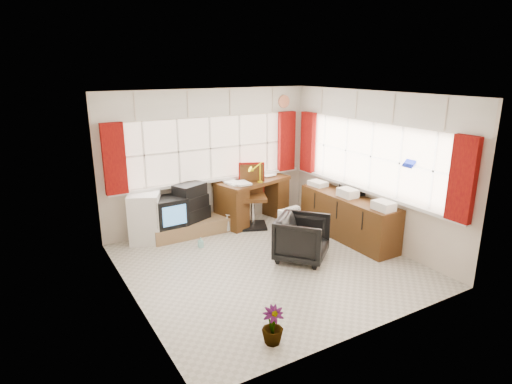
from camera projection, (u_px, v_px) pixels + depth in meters
ground at (268, 264)px, 6.43m from camera, size 4.00×4.00×0.00m
room_walls at (269, 167)px, 6.01m from camera, size 4.00×4.00×4.00m
window_back at (212, 176)px, 7.77m from camera, size 3.70×0.12×3.60m
window_right at (368, 186)px, 7.11m from camera, size 0.12×3.70×3.60m
curtains at (286, 153)px, 7.23m from camera, size 3.83×3.83×1.15m
overhead_cabinets at (288, 105)px, 7.08m from camera, size 3.98×3.98×0.48m
desk at (252, 198)px, 8.16m from camera, size 1.55×1.04×0.86m
desk_lamp at (260, 168)px, 7.78m from camera, size 0.15×0.13×0.38m
task_chair at (252, 193)px, 7.89m from camera, size 0.65×0.67×1.17m
office_chair at (302, 238)px, 6.52m from camera, size 1.05×1.05×0.69m
radiator at (290, 226)px, 7.32m from camera, size 0.40×0.22×0.56m
credenza at (348, 217)px, 7.33m from camera, size 0.50×2.00×0.85m
file_tray at (352, 190)px, 7.38m from camera, size 0.41×0.47×0.13m
tv_bench at (190, 228)px, 7.55m from camera, size 1.40×0.50×0.25m
crt_tv at (169, 211)px, 7.26m from camera, size 0.56×0.53×0.49m
hifi_stack at (190, 203)px, 7.50m from camera, size 0.73×0.61×0.66m
mini_fridge at (145, 218)px, 7.16m from camera, size 0.66×0.66×0.85m
spray_bottle_a at (227, 223)px, 7.68m from camera, size 0.17×0.17×0.32m
spray_bottle_b at (201, 242)px, 7.02m from camera, size 0.08×0.08×0.17m
flower_vase at (273, 326)px, 4.55m from camera, size 0.30×0.30×0.42m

